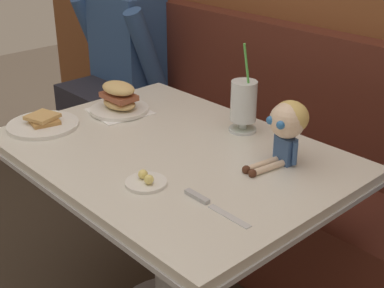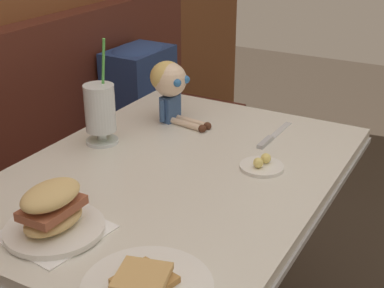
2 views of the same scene
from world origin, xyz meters
name	(u,v)px [view 1 (image 1 of 2)]	position (x,y,z in m)	size (l,w,h in m)	color
booth_bench	(285,194)	(0.00, 0.81, 0.33)	(2.60, 0.48, 1.00)	#512319
diner_table	(173,202)	(0.00, 0.18, 0.54)	(1.11, 0.81, 0.74)	silver
toast_plate	(43,124)	(-0.45, -0.03, 0.75)	(0.25, 0.25, 0.04)	white
milkshake_glass	(244,104)	(0.05, 0.46, 0.84)	(0.10, 0.10, 0.32)	silver
sandwich_plate	(119,100)	(-0.38, 0.25, 0.79)	(0.22, 0.22, 0.12)	white
butter_saucer	(146,181)	(0.12, -0.03, 0.75)	(0.12, 0.12, 0.04)	white
butter_knife	(206,202)	(0.31, 0.03, 0.74)	(0.24, 0.02, 0.01)	silver
seated_doll	(287,124)	(0.31, 0.37, 0.87)	(0.13, 0.23, 0.20)	#385689
diner_patron	(122,51)	(-1.07, 0.76, 0.74)	(0.55, 0.48, 0.81)	#2D4C7F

